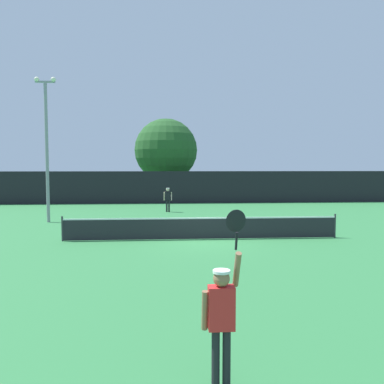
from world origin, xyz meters
TOP-DOWN VIEW (x-y plane):
  - ground_plane at (0.00, 0.00)m, footprint 120.00×120.00m
  - tennis_net at (0.00, 0.00)m, footprint 12.06×0.08m
  - perimeter_fence at (0.00, 16.60)m, footprint 37.65×0.12m
  - player_serving at (-0.81, -11.33)m, footprint 0.67×0.40m
  - player_receiving at (-1.40, 10.28)m, footprint 0.57×0.25m
  - tennis_ball at (-2.91, 2.13)m, footprint 0.07×0.07m
  - light_pole at (-8.25, 5.81)m, footprint 1.18×0.28m
  - large_tree at (-1.47, 21.15)m, footprint 6.07×6.07m
  - parked_car_near at (1.56, 21.98)m, footprint 1.95×4.22m
  - parked_car_mid at (10.50, 23.49)m, footprint 1.94×4.22m

SIDE VIEW (x-z plane):
  - ground_plane at x=0.00m, z-range 0.00..0.00m
  - tennis_ball at x=-2.91m, z-range 0.00..0.07m
  - tennis_net at x=0.00m, z-range -0.02..1.05m
  - parked_car_near at x=1.56m, z-range -0.07..1.62m
  - parked_car_mid at x=10.50m, z-range -0.07..1.62m
  - player_receiving at x=-1.40m, z-range 0.19..1.86m
  - player_serving at x=-0.81m, z-range -0.15..2.43m
  - perimeter_fence at x=0.00m, z-range 0.00..2.75m
  - light_pole at x=-8.25m, z-range 0.56..8.73m
  - large_tree at x=-1.47m, z-range 0.84..8.61m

